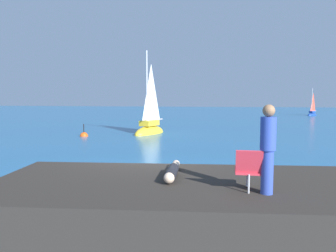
{
  "coord_description": "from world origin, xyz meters",
  "views": [
    {
      "loc": [
        2.22,
        -9.67,
        2.69
      ],
      "look_at": [
        -1.43,
        10.32,
        0.86
      ],
      "focal_mm": 34.46,
      "sensor_mm": 36.0,
      "label": 1
    }
  ],
  "objects": [
    {
      "name": "marker_buoy",
      "position": [
        -7.41,
        10.91,
        0.01
      ],
      "size": [
        0.56,
        0.56,
        1.13
      ],
      "color": "#EA5114",
      "rests_on": "ground"
    },
    {
      "name": "shore_ledge",
      "position": [
        1.46,
        -3.14,
        0.47
      ],
      "size": [
        8.56,
        4.39,
        0.94
      ],
      "primitive_type": "cube",
      "rotation": [
        0.0,
        0.0,
        0.11
      ],
      "color": "#2D2823",
      "rests_on": "ground"
    },
    {
      "name": "sailboat_far",
      "position": [
        14.53,
        40.42,
        0.23
      ],
      "size": [
        2.03,
        2.24,
        4.31
      ],
      "rotation": [
        0.0,
        0.0,
        4.03
      ],
      "color": "#193D99",
      "rests_on": "ground"
    },
    {
      "name": "ground_plane",
      "position": [
        0.0,
        0.0,
        0.0
      ],
      "size": [
        160.0,
        160.0,
        0.0
      ],
      "primitive_type": "plane",
      "color": "#236093"
    },
    {
      "name": "person_standing",
      "position": [
        2.96,
        -3.72,
        1.8
      ],
      "size": [
        0.28,
        0.28,
        1.62
      ],
      "rotation": [
        0.0,
        0.0,
        3.91
      ],
      "color": "#334CB2",
      "rests_on": "shore_ledge"
    },
    {
      "name": "sailboat_near",
      "position": [
        -3.34,
        13.26,
        0.36
      ],
      "size": [
        2.24,
        3.65,
        6.58
      ],
      "rotation": [
        0.0,
        0.0,
        4.38
      ],
      "color": "yellow",
      "rests_on": "ground"
    },
    {
      "name": "beach_chair",
      "position": [
        2.64,
        -3.61,
        1.38
      ],
      "size": [
        0.48,
        0.6,
        0.8
      ],
      "rotation": [
        0.0,
        0.0,
        1.57
      ],
      "color": "#E03342",
      "rests_on": "shore_ledge"
    },
    {
      "name": "boulder_seaward",
      "position": [
        3.35,
        -1.63,
        0.0
      ],
      "size": [
        1.3,
        1.14,
        0.81
      ],
      "primitive_type": "cube",
      "rotation": [
        -0.13,
        0.2,
        2.69
      ],
      "color": "#2B2820",
      "rests_on": "ground"
    },
    {
      "name": "person_sunbather",
      "position": [
        1.06,
        -2.78,
        1.05
      ],
      "size": [
        0.32,
        1.76,
        0.25
      ],
      "rotation": [
        0.0,
        0.0,
        1.64
      ],
      "color": "black",
      "rests_on": "shore_ledge"
    },
    {
      "name": "boulder_inland",
      "position": [
        1.4,
        -0.86,
        0.0
      ],
      "size": [
        1.63,
        1.8,
        0.86
      ],
      "primitive_type": "cube",
      "rotation": [
        -0.01,
        0.04,
        1.95
      ],
      "color": "#322720",
      "rests_on": "ground"
    }
  ]
}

